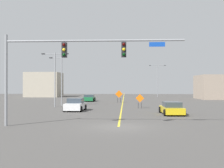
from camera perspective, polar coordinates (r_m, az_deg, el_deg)
ground at (r=19.46m, az=1.37°, el=-8.84°), size 151.23×151.23×0.00m
road_centre_stripe at (r=61.31m, az=2.35°, el=-3.01°), size 0.16×84.01×0.01m
traffic_signal_assembly at (r=19.78m, az=-9.45°, el=5.55°), size 12.69×0.44×6.51m
street_lamp_mid_right at (r=71.64m, az=9.38°, el=1.31°), size 4.29×0.24×8.21m
street_lamp_far_right at (r=40.40m, az=-10.57°, el=1.16°), size 1.87×0.24×7.04m
street_lamp_mid_left at (r=37.93m, az=-11.71°, el=1.97°), size 3.67×0.24×7.31m
construction_sign_left_lane at (r=35.16m, az=5.79°, el=-3.14°), size 1.06×0.25×1.82m
construction_sign_median_near at (r=46.79m, az=1.45°, el=-2.22°), size 1.29×0.11×2.09m
car_white_approaching at (r=31.91m, az=-7.59°, el=-4.32°), size 2.16×3.98×1.43m
car_green_far at (r=50.63m, az=-4.76°, el=-2.90°), size 2.08×3.94×1.24m
car_yellow_near at (r=28.30m, az=12.21°, el=-4.95°), size 2.11×4.48×1.27m
roadside_building_east at (r=63.53m, az=21.17°, el=-0.59°), size 8.70×8.58×5.13m
roadside_building_west at (r=72.86m, az=-13.85°, el=-0.14°), size 8.40×7.28×6.22m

